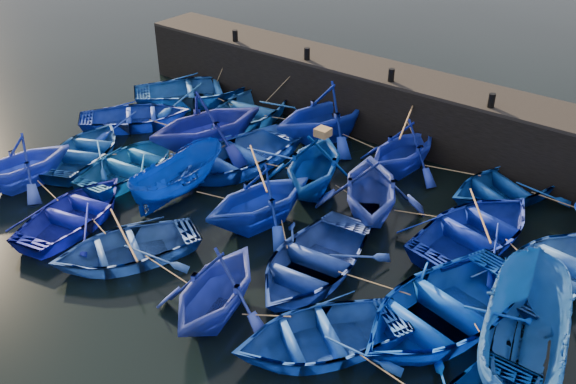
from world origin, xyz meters
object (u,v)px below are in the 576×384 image
Objects in this scene: boat_20 at (20,162)px; boat_0 at (198,90)px; boat_13 at (85,150)px; wooden_crate at (323,132)px; boat_8 at (238,155)px.

boat_0 is at bearing 100.66° from boat_20.
boat_0 is at bearing -108.93° from boat_13.
wooden_crate is at bearing 42.67° from boat_20.
boat_0 reaches higher than boat_8.
wooden_crate is at bearing -159.79° from boat_0.
boat_13 is 2.59m from boat_20.
boat_13 is at bearing -157.17° from wooden_crate.
boat_8 is (5.63, -3.54, -0.03)m from boat_0.
boat_8 is 1.44× the size of boat_20.
boat_0 is 9.29m from boat_20.
boat_8 is 3.98m from wooden_crate.
boat_0 is 1.05× the size of boat_8.
boat_0 is at bearing 160.87° from wooden_crate.
wooden_crate reaches higher than boat_20.
boat_20 is at bearing 61.49° from boat_13.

